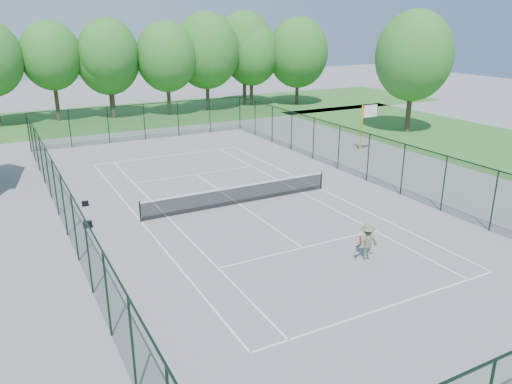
# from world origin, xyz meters

# --- Properties ---
(ground) EXTENTS (140.00, 140.00, 0.00)m
(ground) POSITION_xyz_m (0.00, 0.00, 0.00)
(ground) COLOR gray
(ground) RESTS_ON ground
(grass_far) EXTENTS (80.00, 16.00, 0.01)m
(grass_far) POSITION_xyz_m (0.00, 30.00, 0.01)
(grass_far) COLOR #3A792D
(grass_far) RESTS_ON ground
(grass_side) EXTENTS (14.00, 40.00, 0.01)m
(grass_side) POSITION_xyz_m (24.00, 4.00, 0.01)
(grass_side) COLOR #3A792D
(grass_side) RESTS_ON ground
(court_lines) EXTENTS (11.05, 23.85, 0.01)m
(court_lines) POSITION_xyz_m (0.00, 0.00, 0.00)
(court_lines) COLOR white
(court_lines) RESTS_ON ground
(tennis_net) EXTENTS (11.08, 0.08, 1.10)m
(tennis_net) POSITION_xyz_m (0.00, 0.00, 0.58)
(tennis_net) COLOR black
(tennis_net) RESTS_ON ground
(fence_enclosure) EXTENTS (18.05, 36.05, 3.02)m
(fence_enclosure) POSITION_xyz_m (0.00, 0.00, 1.56)
(fence_enclosure) COLOR #1D3D25
(fence_enclosure) RESTS_ON ground
(tree_line_far) EXTENTS (39.40, 6.40, 9.70)m
(tree_line_far) POSITION_xyz_m (0.00, 30.00, 5.99)
(tree_line_far) COLOR #453525
(tree_line_far) RESTS_ON ground
(basketball_goal) EXTENTS (1.20, 1.43, 3.65)m
(basketball_goal) POSITION_xyz_m (13.74, 5.96, 2.57)
(basketball_goal) COLOR #FFB60D
(basketball_goal) RESTS_ON ground
(tree_side) EXTENTS (6.69, 6.69, 10.60)m
(tree_side) POSITION_xyz_m (21.93, 9.84, 6.68)
(tree_side) COLOR #453525
(tree_side) RESTS_ON ground
(sports_bag_a) EXTENTS (0.45, 0.34, 0.32)m
(sports_bag_a) POSITION_xyz_m (-7.99, 0.50, 0.16)
(sports_bag_a) COLOR black
(sports_bag_a) RESTS_ON ground
(sports_bag_b) EXTENTS (0.35, 0.23, 0.27)m
(sports_bag_b) POSITION_xyz_m (-7.53, 3.68, 0.13)
(sports_bag_b) COLOR black
(sports_bag_b) RESTS_ON ground
(tennis_player) EXTENTS (1.99, 0.93, 1.56)m
(tennis_player) POSITION_xyz_m (1.78, -8.56, 0.78)
(tennis_player) COLOR #64684B
(tennis_player) RESTS_ON ground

